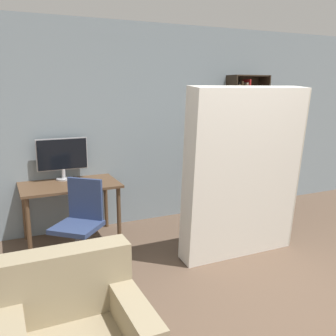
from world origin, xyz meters
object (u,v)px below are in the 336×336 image
Objects in this scene: bookshelf at (241,145)px; mattress_near at (244,174)px; monitor at (62,156)px; office_chair at (80,232)px.

bookshelf is 1.09× the size of mattress_near.
bookshelf is (2.68, -0.01, -0.03)m from monitor.
mattress_near is (1.69, -0.53, 0.57)m from office_chair.
office_chair is 0.49× the size of mattress_near.
office_chair is at bearing -90.51° from monitor.
mattress_near is (-1.00, -1.44, -0.06)m from bookshelf.
mattress_near is at bearing -124.77° from bookshelf.
office_chair is (-0.01, -0.91, -0.66)m from monitor.
monitor is 0.30× the size of bookshelf.
monitor is 0.33× the size of mattress_near.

